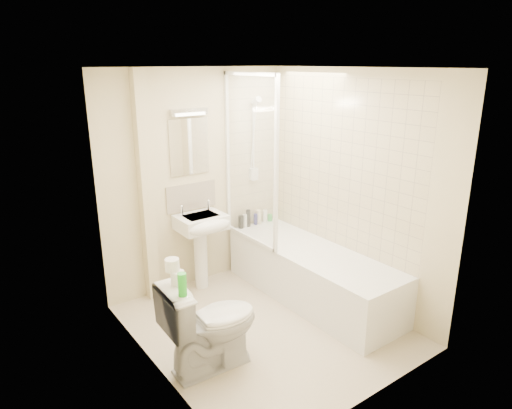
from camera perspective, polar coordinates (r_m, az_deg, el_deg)
floor at (r=4.57m, az=1.10°, el=-14.95°), size 2.50×2.50×0.00m
wall_back at (r=5.07m, az=-7.44°, el=3.03°), size 2.20×0.02×2.40m
wall_left at (r=3.53m, az=-13.14°, el=-3.72°), size 0.02×2.50×2.40m
wall_right at (r=4.78m, az=11.73°, el=1.93°), size 0.02×2.50×2.40m
ceiling at (r=3.86m, az=1.31°, el=16.72°), size 2.20×2.50×0.02m
tile_back at (r=5.40m, az=-0.47°, el=6.52°), size 0.70×0.01×1.75m
tile_right at (r=4.82m, az=10.44°, el=4.89°), size 0.01×2.10×1.75m
pipe_boxing at (r=4.76m, az=-13.62°, el=1.73°), size 0.12×0.12×2.40m
splashback at (r=5.07m, az=-8.08°, el=1.01°), size 0.60×0.02×0.30m
mirror at (r=4.94m, az=-8.34°, el=7.13°), size 0.46×0.01×0.60m
strip_light at (r=4.87m, az=-8.40°, el=11.38°), size 0.42×0.07×0.07m
bathtub at (r=4.96m, az=6.99°, el=-8.49°), size 0.70×2.10×0.55m
shower_screen at (r=4.84m, az=-0.78°, el=5.55°), size 0.04×0.92×1.80m
shower_fixture at (r=5.34m, az=-0.20°, el=7.71°), size 0.10×0.16×0.99m
pedestal_sink at (r=4.99m, az=-6.67°, el=-3.33°), size 0.51×0.47×0.98m
bottle_black_a at (r=5.42m, az=-1.90°, el=-2.18°), size 0.06×0.06×0.16m
bottle_white_a at (r=5.45m, az=-1.39°, el=-2.05°), size 0.05×0.05×0.16m
bottle_black_b at (r=5.47m, az=-0.98°, el=-1.72°), size 0.06×0.06×0.21m
bottle_blue at (r=5.54m, az=-0.05°, el=-1.83°), size 0.05×0.05×0.14m
bottle_cream at (r=5.56m, az=0.34°, el=-1.56°), size 0.06×0.06×0.17m
bottle_white_b at (r=5.62m, az=1.13°, el=-1.47°), size 0.06×0.06×0.15m
bottle_green at (r=5.68m, az=1.75°, el=-1.64°), size 0.06×0.06×0.09m
toilet at (r=3.87m, az=-5.66°, el=-14.56°), size 0.53×0.84×0.81m
toilet_roll_lower at (r=3.59m, az=-9.77°, el=-9.02°), size 0.11×0.11×0.11m
toilet_roll_upper at (r=3.57m, az=-10.44°, el=-7.43°), size 0.11×0.11×0.10m
green_bottle at (r=3.40m, az=-9.21°, el=-9.86°), size 0.06×0.06×0.18m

